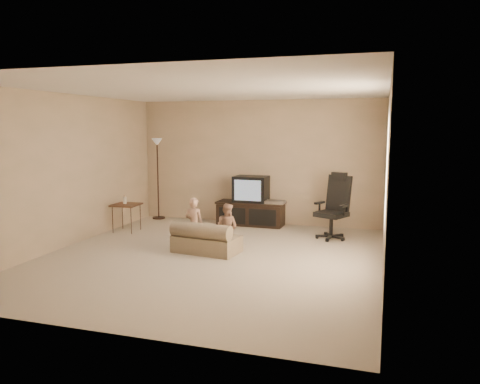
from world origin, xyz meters
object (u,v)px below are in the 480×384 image
Objects in this scene: office_chair at (334,215)px; toddler_right at (227,227)px; tv_stand at (251,205)px; side_table at (126,205)px; floor_lamp at (157,160)px; child_sofa at (205,240)px; toddler_left at (194,224)px.

office_chair is 2.03m from toddler_right.
tv_stand reaches higher than side_table.
child_sofa is at bearing -49.40° from floor_lamp.
floor_lamp is (-3.80, 0.74, 0.84)m from office_chair.
office_chair is 1.65× the size of side_table.
child_sofa is (1.98, -2.31, -1.06)m from floor_lamp.
toddler_left is 0.53m from toddler_right.
floor_lamp is at bearing -164.84° from office_chair.
child_sofa is (-0.11, -2.26, -0.21)m from tv_stand.
toddler_left reaches higher than child_sofa.
toddler_right is at bearing -159.01° from toddler_left.
floor_lamp is 2.02× the size of toddler_left.
tv_stand reaches higher than toddler_left.
floor_lamp reaches higher than child_sofa.
toddler_right reaches higher than side_table.
tv_stand is 1.19× the size of office_chair.
office_chair reaches higher than child_sofa.
toddler_left is at bearing 167.25° from child_sofa.
tv_stand is at bearing -175.56° from office_chair.
side_table is 0.41× the size of floor_lamp.
toddler_left is at bearing -51.61° from floor_lamp.
toddler_left is 1.12× the size of toddler_right.
child_sofa is at bearing -113.00° from office_chair.
tv_stand is 0.81× the size of floor_lamp.
floor_lamp is 3.20m from toddler_right.
floor_lamp is at bearing -47.84° from toddler_left.
side_table is 0.83× the size of toddler_left.
child_sofa is 1.27× the size of toddler_left.
child_sofa is at bearing -26.67° from side_table.
toddler_left is (-2.04, -1.49, 0.01)m from office_chair.
toddler_right is (0.29, 0.24, 0.18)m from child_sofa.
toddler_left is at bearing -97.45° from tv_stand.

